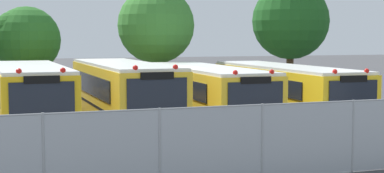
% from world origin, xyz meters
% --- Properties ---
extents(ground_plane, '(160.00, 160.00, 0.00)m').
position_xyz_m(ground_plane, '(0.00, 0.00, 0.00)').
color(ground_plane, '#424244').
extents(school_bus_0, '(2.53, 9.78, 2.72)m').
position_xyz_m(school_bus_0, '(-5.40, -0.00, 1.43)').
color(school_bus_0, yellow).
rests_on(school_bus_0, ground_plane).
extents(school_bus_1, '(2.65, 10.13, 2.76)m').
position_xyz_m(school_bus_1, '(-1.80, 0.12, 1.45)').
color(school_bus_1, yellow).
rests_on(school_bus_1, ground_plane).
extents(school_bus_2, '(2.64, 10.26, 2.54)m').
position_xyz_m(school_bus_2, '(1.76, 0.09, 1.34)').
color(school_bus_2, yellow).
rests_on(school_bus_2, ground_plane).
extents(school_bus_3, '(2.67, 11.15, 2.53)m').
position_xyz_m(school_bus_3, '(5.50, 0.17, 1.34)').
color(school_bus_3, yellow).
rests_on(school_bus_3, ground_plane).
extents(tree_1, '(3.52, 3.52, 5.27)m').
position_xyz_m(tree_1, '(-5.06, 8.84, 3.58)').
color(tree_1, '#4C3823').
rests_on(tree_1, ground_plane).
extents(tree_2, '(4.19, 4.19, 6.40)m').
position_xyz_m(tree_2, '(1.86, 7.78, 4.29)').
color(tree_2, '#4C3823').
rests_on(tree_2, ground_plane).
extents(tree_3, '(4.56, 4.56, 6.90)m').
position_xyz_m(tree_3, '(10.13, 7.97, 4.70)').
color(tree_3, '#4C3823').
rests_on(tree_3, ground_plane).
extents(chainlink_fence, '(16.31, 0.07, 1.98)m').
position_xyz_m(chainlink_fence, '(-0.34, -9.65, 1.02)').
color(chainlink_fence, '#9EA0A3').
rests_on(chainlink_fence, ground_plane).
extents(traffic_cone, '(0.51, 0.51, 0.68)m').
position_xyz_m(traffic_cone, '(4.24, -7.96, 0.34)').
color(traffic_cone, '#EA5914').
rests_on(traffic_cone, ground_plane).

